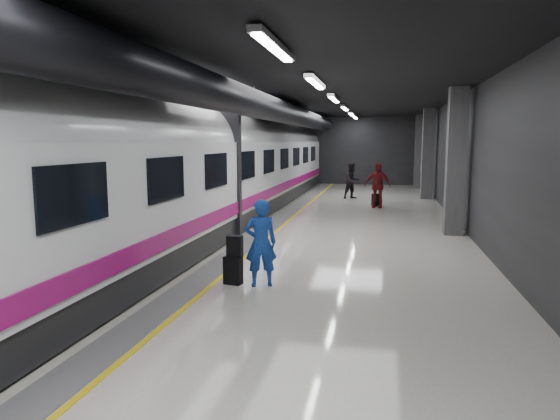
# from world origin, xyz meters

# --- Properties ---
(ground) EXTENTS (40.00, 40.00, 0.00)m
(ground) POSITION_xyz_m (0.00, 0.00, 0.00)
(ground) COLOR silver
(ground) RESTS_ON ground
(platform_hall) EXTENTS (10.02, 40.02, 4.51)m
(platform_hall) POSITION_xyz_m (-0.29, 0.96, 3.54)
(platform_hall) COLOR black
(platform_hall) RESTS_ON ground
(train) EXTENTS (3.05, 38.00, 4.05)m
(train) POSITION_xyz_m (-3.25, -0.00, 2.07)
(train) COLOR black
(train) RESTS_ON ground
(traveler_main) EXTENTS (0.75, 0.62, 1.76)m
(traveler_main) POSITION_xyz_m (0.03, -4.66, 0.88)
(traveler_main) COLOR blue
(traveler_main) RESTS_ON ground
(suitcase_main) EXTENTS (0.39, 0.29, 0.57)m
(suitcase_main) POSITION_xyz_m (-0.56, -4.65, 0.29)
(suitcase_main) COLOR black
(suitcase_main) RESTS_ON ground
(shoulder_bag) EXTENTS (0.32, 0.17, 0.42)m
(shoulder_bag) POSITION_xyz_m (-0.53, -4.61, 0.78)
(shoulder_bag) COLOR black
(shoulder_bag) RESTS_ON suitcase_main
(traveler_far_a) EXTENTS (1.13, 1.07, 1.84)m
(traveler_far_a) POSITION_xyz_m (0.87, 11.26, 0.92)
(traveler_far_a) COLOR black
(traveler_far_a) RESTS_ON ground
(traveler_far_b) EXTENTS (1.23, 0.73, 1.96)m
(traveler_far_b) POSITION_xyz_m (2.15, 7.98, 0.98)
(traveler_far_b) COLOR maroon
(traveler_far_b) RESTS_ON ground
(suitcase_far) EXTENTS (0.44, 0.37, 0.56)m
(suitcase_far) POSITION_xyz_m (2.12, 8.52, 0.28)
(suitcase_far) COLOR black
(suitcase_far) RESTS_ON ground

